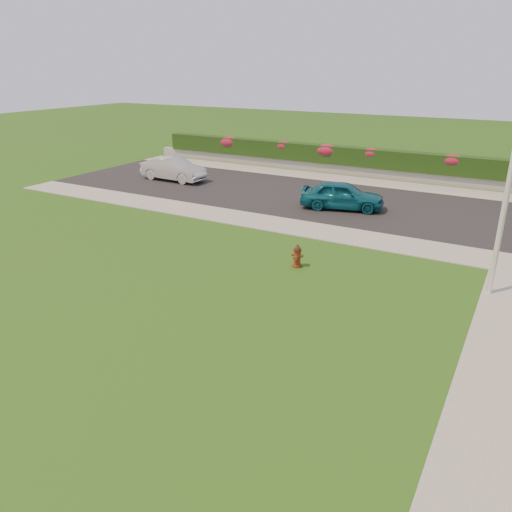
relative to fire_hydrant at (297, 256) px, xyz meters
The scene contains 16 objects.
ground 5.10m from the fire_hydrant, 92.35° to the right, with size 120.00×120.00×0.00m, color black.
street_far 10.33m from the fire_hydrant, 120.29° to the left, with size 26.00×8.00×0.04m, color black.
sidewalk_right 9.82m from the fire_hydrant, 46.20° to the right, with size 2.00×20.00×0.04m, color gray.
sidewalk_far 7.35m from the fire_hydrant, 147.74° to the left, with size 24.00×2.00×0.04m, color gray.
sidewalk_beyond 13.98m from the fire_hydrant, 94.96° to the left, with size 34.00×2.00×0.04m, color gray.
retaining_wall 15.47m from the fire_hydrant, 94.48° to the left, with size 34.00×0.40×0.60m, color gray.
hedge 15.58m from the fire_hydrant, 94.45° to the left, with size 32.00×0.90×1.10m, color black.
fire_hydrant is the anchor object (origin of this frame).
sedan_teal 7.70m from the fire_hydrant, 99.02° to the left, with size 1.56×3.89×1.33m, color #0D5364.
sedan_silver 14.83m from the fire_hydrant, 144.44° to the left, with size 1.42×4.08×1.34m, color #B8BBC0.
utility_pole 6.52m from the fire_hydrant, ahead, with size 0.16×0.16×5.62m, color silver.
flower_clump_a 19.84m from the fire_hydrant, 128.90° to the left, with size 1.50×0.97×0.75m, color #A21B2F.
flower_clump_b 17.51m from the fire_hydrant, 118.06° to the left, with size 1.24×0.80×0.62m, color #A21B2F.
flower_clump_c 16.28m from the fire_hydrant, 108.43° to the left, with size 1.53×0.99×0.77m, color #A21B2F.
flower_clump_d 15.62m from the fire_hydrant, 98.37° to the left, with size 1.25×0.81×0.63m, color #A21B2F.
flower_clump_e 15.64m from the fire_hydrant, 81.12° to the left, with size 1.35×0.87×0.67m, color #A21B2F.
Camera 1 is at (6.76, -9.42, 6.52)m, focal length 35.00 mm.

